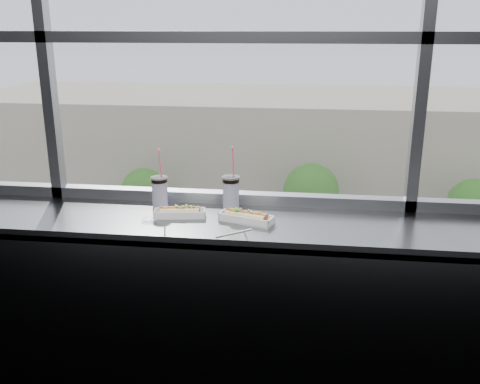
# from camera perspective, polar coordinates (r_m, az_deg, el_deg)

# --- Properties ---
(wall_back_lower) EXTENTS (6.00, 0.00, 6.00)m
(wall_back_lower) POSITION_cam_1_polar(r_m,az_deg,el_deg) (3.25, -1.26, -10.32)
(wall_back_lower) COLOR black
(wall_back_lower) RESTS_ON ground
(counter) EXTENTS (6.00, 0.55, 0.06)m
(counter) POSITION_cam_1_polar(r_m,az_deg,el_deg) (2.79, -2.17, -3.45)
(counter) COLOR gray
(counter) RESTS_ON ground
(counter_fascia) EXTENTS (6.00, 0.04, 1.04)m
(counter_fascia) POSITION_cam_1_polar(r_m,az_deg,el_deg) (2.80, -2.94, -15.34)
(counter_fascia) COLOR gray
(counter_fascia) RESTS_ON ground
(hotdog_tray_left) EXTENTS (0.28, 0.13, 0.07)m
(hotdog_tray_left) POSITION_cam_1_polar(r_m,az_deg,el_deg) (2.81, -6.45, -2.13)
(hotdog_tray_left) COLOR white
(hotdog_tray_left) RESTS_ON counter
(hotdog_tray_right) EXTENTS (0.29, 0.17, 0.07)m
(hotdog_tray_right) POSITION_cam_1_polar(r_m,az_deg,el_deg) (2.72, 0.67, -2.67)
(hotdog_tray_right) COLOR white
(hotdog_tray_right) RESTS_ON counter
(soda_cup_left) EXTENTS (0.09, 0.09, 0.34)m
(soda_cup_left) POSITION_cam_1_polar(r_m,az_deg,el_deg) (2.94, -8.56, 0.12)
(soda_cup_left) COLOR white
(soda_cup_left) RESTS_ON counter
(soda_cup_right) EXTENTS (0.10, 0.10, 0.35)m
(soda_cup_right) POSITION_cam_1_polar(r_m,az_deg,el_deg) (2.88, -0.98, 0.06)
(soda_cup_right) COLOR white
(soda_cup_right) RESTS_ON counter
(loose_straw) EXTENTS (0.16, 0.13, 0.01)m
(loose_straw) POSITION_cam_1_polar(r_m,az_deg,el_deg) (2.58, -0.64, -4.38)
(loose_straw) COLOR white
(loose_straw) RESTS_ON counter
(wrapper) EXTENTS (0.09, 0.07, 0.02)m
(wrapper) POSITION_cam_1_polar(r_m,az_deg,el_deg) (2.77, -9.69, -2.90)
(wrapper) COLOR silver
(wrapper) RESTS_ON counter
(plaza_ground) EXTENTS (120.00, 120.00, 0.00)m
(plaza_ground) POSITION_cam_1_polar(r_m,az_deg,el_deg) (48.15, 6.59, 1.58)
(plaza_ground) COLOR #A49D95
(plaza_ground) RESTS_ON ground
(street_asphalt) EXTENTS (80.00, 10.00, 0.06)m
(street_asphalt) POSITION_cam_1_polar(r_m,az_deg,el_deg) (26.30, 5.59, -12.36)
(street_asphalt) COLOR black
(street_asphalt) RESTS_ON plaza_ground
(far_sidewalk) EXTENTS (80.00, 6.00, 0.04)m
(far_sidewalk) POSITION_cam_1_polar(r_m,az_deg,el_deg) (33.49, 6.08, -5.59)
(far_sidewalk) COLOR #A49D95
(far_sidewalk) RESTS_ON plaza_ground
(far_building) EXTENTS (50.00, 14.00, 8.00)m
(far_building) POSITION_cam_1_polar(r_m,az_deg,el_deg) (41.84, 6.63, 4.81)
(far_building) COLOR tan
(far_building) RESTS_ON plaza_ground
(car_far_b) EXTENTS (2.59, 6.12, 2.03)m
(car_far_b) POSITION_cam_1_polar(r_m,az_deg,el_deg) (29.44, 10.10, -6.87)
(car_far_b) COLOR #620018
(car_far_b) RESTS_ON street_asphalt
(car_near_b) EXTENTS (2.38, 5.62, 1.87)m
(car_near_b) POSITION_cam_1_polar(r_m,az_deg,el_deg) (23.90, -14.74, -13.53)
(car_near_b) COLOR black
(car_near_b) RESTS_ON street_asphalt
(car_far_a) EXTENTS (2.68, 5.89, 1.93)m
(car_far_a) POSITION_cam_1_polar(r_m,az_deg,el_deg) (30.65, -9.58, -5.95)
(car_far_a) COLOR black
(car_far_a) RESTS_ON street_asphalt
(car_near_d) EXTENTS (2.97, 5.85, 1.87)m
(car_near_d) POSITION_cam_1_polar(r_m,az_deg,el_deg) (23.23, 22.64, -15.36)
(car_near_d) COLOR #ADA993
(car_near_d) RESTS_ON street_asphalt
(car_near_c) EXTENTS (2.79, 6.37, 2.10)m
(car_near_c) POSITION_cam_1_polar(r_m,az_deg,el_deg) (22.33, 9.01, -15.16)
(car_near_c) COLOR maroon
(car_near_c) RESTS_ON street_asphalt
(pedestrian_b) EXTENTS (0.65, 0.87, 1.95)m
(pedestrian_b) POSITION_cam_1_polar(r_m,az_deg,el_deg) (33.16, 6.30, -3.97)
(pedestrian_b) COLOR #66605B
(pedestrian_b) RESTS_ON far_sidewalk
(pedestrian_d) EXTENTS (0.96, 0.72, 2.17)m
(pedestrian_d) POSITION_cam_1_polar(r_m,az_deg,el_deg) (34.97, 24.26, -4.14)
(pedestrian_d) COLOR #66605B
(pedestrian_d) RESTS_ON far_sidewalk
(pedestrian_c) EXTENTS (0.88, 0.66, 1.99)m
(pedestrian_c) POSITION_cam_1_polar(r_m,az_deg,el_deg) (33.21, 12.08, -4.20)
(pedestrian_c) COLOR #66605B
(pedestrian_c) RESTS_ON far_sidewalk
(pedestrian_a) EXTENTS (0.68, 0.90, 2.03)m
(pedestrian_a) POSITION_cam_1_polar(r_m,az_deg,el_deg) (33.60, -0.96, -3.50)
(pedestrian_a) COLOR #66605B
(pedestrian_a) RESTS_ON far_sidewalk
(tree_left) EXTENTS (2.92, 2.92, 4.57)m
(tree_left) POSITION_cam_1_polar(r_m,az_deg,el_deg) (33.93, -10.20, 0.08)
(tree_left) COLOR #47382B
(tree_left) RESTS_ON far_sidewalk
(tree_center) EXTENTS (3.33, 3.33, 5.21)m
(tree_center) POSITION_cam_1_polar(r_m,az_deg,el_deg) (32.28, 7.58, 0.11)
(tree_center) COLOR #47382B
(tree_center) RESTS_ON far_sidewalk
(tree_right) EXTENTS (2.93, 2.93, 4.59)m
(tree_right) POSITION_cam_1_polar(r_m,az_deg,el_deg) (33.81, 23.59, -1.19)
(tree_right) COLOR #47382B
(tree_right) RESTS_ON far_sidewalk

